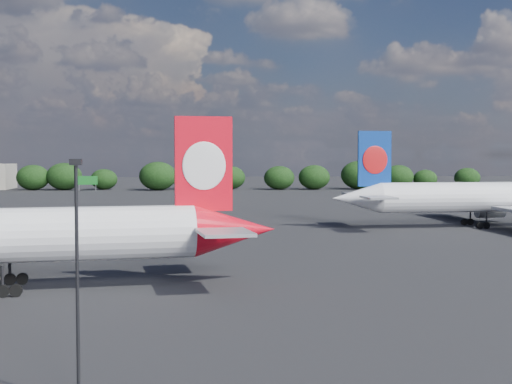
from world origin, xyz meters
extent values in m
plane|color=black|center=(0.00, 60.00, 0.00)|extent=(500.00, 500.00, 0.00)
cone|color=red|center=(14.66, 16.83, 4.47)|extent=(7.64, 5.32, 4.47)
cube|color=red|center=(12.00, 16.50, 10.18)|extent=(4.93, 1.05, 8.04)
ellipsoid|color=white|center=(12.03, 16.24, 10.02)|extent=(3.75, 0.64, 4.11)
ellipsoid|color=white|center=(11.97, 16.77, 10.02)|extent=(3.75, 0.64, 4.11)
cube|color=#97999F|center=(13.49, 11.74, 4.82)|extent=(4.65, 5.82, 0.27)
cube|color=#97999F|center=(12.28, 21.49, 4.82)|extent=(4.65, 5.82, 0.27)
cylinder|color=black|center=(-3.63, 11.85, 1.34)|extent=(0.28, 0.28, 2.23)
cylinder|color=black|center=(-3.63, 11.85, 0.49)|extent=(1.02, 0.52, 0.98)
cylinder|color=black|center=(-2.65, 11.98, 0.49)|extent=(1.02, 0.52, 0.98)
cylinder|color=black|center=(-4.29, 17.17, 1.34)|extent=(0.28, 0.28, 2.23)
cylinder|color=black|center=(-4.29, 17.17, 0.49)|extent=(1.02, 0.52, 0.98)
cylinder|color=black|center=(-3.31, 17.29, 0.49)|extent=(1.02, 0.52, 0.98)
cylinder|color=white|center=(56.84, 59.45, 4.55)|extent=(34.70, 5.66, 4.55)
cone|color=white|center=(35.93, 58.78, 4.55)|extent=(7.42, 4.78, 4.55)
cube|color=#0D3796|center=(38.66, 58.86, 10.37)|extent=(5.02, 0.62, 8.19)
ellipsoid|color=red|center=(38.67, 58.59, 10.21)|extent=(3.82, 0.30, 4.18)
ellipsoid|color=red|center=(38.65, 59.14, 10.21)|extent=(3.82, 0.30, 4.18)
cube|color=#97999F|center=(37.91, 53.83, 4.91)|extent=(4.27, 5.59, 0.27)
cube|color=#97999F|center=(37.59, 63.84, 4.91)|extent=(4.27, 5.59, 0.27)
cube|color=#97999F|center=(58.28, 71.33, 3.09)|extent=(6.50, 18.37, 0.50)
cylinder|color=#97999F|center=(60.24, 66.84, 1.91)|extent=(4.62, 2.60, 2.46)
cube|color=#97999F|center=(60.24, 66.84, 2.55)|extent=(2.01, 0.34, 1.09)
cylinder|color=black|center=(55.11, 56.66, 1.36)|extent=(0.26, 0.26, 2.27)
cylinder|color=black|center=(55.11, 56.66, 0.50)|extent=(1.01, 0.44, 1.00)
cylinder|color=black|center=(54.11, 56.63, 0.50)|extent=(1.01, 0.44, 1.00)
cylinder|color=black|center=(54.94, 62.12, 1.36)|extent=(0.26, 0.26, 2.27)
cylinder|color=black|center=(54.94, 62.12, 0.50)|extent=(1.01, 0.44, 1.00)
cylinder|color=black|center=(53.94, 62.09, 0.50)|extent=(1.01, 0.44, 1.00)
cylinder|color=black|center=(5.41, -11.90, 5.24)|extent=(0.16, 0.16, 10.49)
cube|color=black|center=(5.41, -11.90, 10.64)|extent=(0.55, 0.30, 0.28)
cube|color=#156C21|center=(-18.00, 176.00, 3.20)|extent=(6.00, 0.30, 2.60)
cylinder|color=gray|center=(-20.50, 176.00, 1.00)|extent=(0.20, 0.20, 2.00)
cylinder|color=gray|center=(-15.50, 176.00, 1.00)|extent=(0.20, 0.20, 2.00)
cube|color=gold|center=(12.00, 182.00, 4.00)|extent=(5.00, 0.30, 3.00)
cylinder|color=gray|center=(12.00, 182.00, 1.25)|extent=(0.30, 0.30, 2.50)
ellipsoid|color=black|center=(-35.26, 182.05, 3.93)|extent=(10.21, 8.64, 7.86)
ellipsoid|color=black|center=(-25.74, 181.48, 4.23)|extent=(11.01, 9.31, 8.47)
ellipsoid|color=black|center=(-13.81, 183.14, 3.24)|extent=(8.44, 7.14, 6.49)
ellipsoid|color=black|center=(3.19, 176.90, 4.41)|extent=(11.46, 9.70, 8.82)
ellipsoid|color=black|center=(12.15, 182.27, 3.54)|extent=(9.21, 7.79, 7.08)
ellipsoid|color=black|center=(25.90, 181.82, 3.68)|extent=(9.56, 8.09, 7.35)
ellipsoid|color=black|center=(41.00, 177.32, 3.72)|extent=(9.68, 8.19, 7.45)
ellipsoid|color=black|center=(52.10, 177.03, 3.86)|extent=(10.04, 8.49, 7.72)
ellipsoid|color=black|center=(66.59, 177.05, 4.52)|extent=(11.76, 9.95, 9.05)
ellipsoid|color=black|center=(80.74, 181.26, 3.82)|extent=(9.92, 8.40, 7.63)
ellipsoid|color=black|center=(90.03, 182.03, 3.03)|extent=(7.88, 6.67, 6.06)
ellipsoid|color=black|center=(104.58, 182.59, 3.32)|extent=(8.62, 7.30, 6.63)
camera|label=1|loc=(10.00, -44.13, 10.96)|focal=50.00mm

